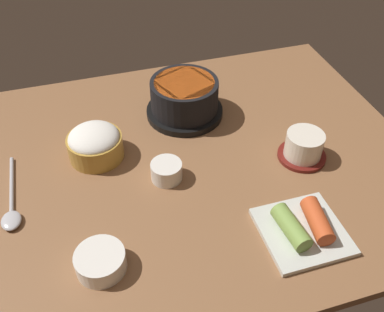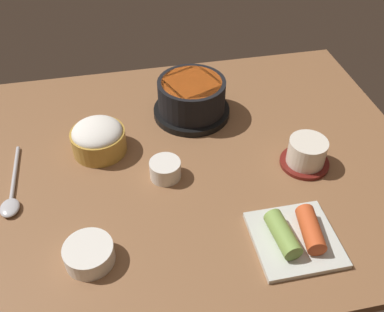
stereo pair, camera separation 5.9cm
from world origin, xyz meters
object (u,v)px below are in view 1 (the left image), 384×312
kimchi_plate (303,228)px  spoon (11,209)px  tea_cup_with_saucer (304,146)px  stone_pot (184,98)px  side_bowl_near (100,261)px  rice_bowl (95,143)px  banchan_cup_center (166,171)px

kimchi_plate → spoon: size_ratio=0.73×
tea_cup_with_saucer → spoon: tea_cup_with_saucer is taller
stone_pot → side_bowl_near: size_ratio=2.14×
kimchi_plate → rice_bowl: bearing=135.9°
spoon → kimchi_plate: bearing=-22.4°
tea_cup_with_saucer → side_bowl_near: 46.64cm
rice_bowl → spoon: 20.50cm
spoon → rice_bowl: bearing=31.7°
banchan_cup_center → side_bowl_near: (-15.48, -17.07, -0.15)cm
stone_pot → kimchi_plate: 41.07cm
tea_cup_with_saucer → banchan_cup_center: bearing=175.5°
tea_cup_with_saucer → side_bowl_near: bearing=-161.5°
tea_cup_with_saucer → spoon: size_ratio=0.51×
tea_cup_with_saucer → banchan_cup_center: 28.84cm
side_bowl_near → spoon: (-14.26, 17.06, -1.27)cm
side_bowl_near → kimchi_plate: bearing=-5.3°
stone_pot → rice_bowl: stone_pot is taller
stone_pot → side_bowl_near: bearing=-124.3°
banchan_cup_center → kimchi_plate: (19.49, -20.32, -0.49)cm
stone_pot → kimchi_plate: (10.15, -39.68, -2.93)cm
banchan_cup_center → tea_cup_with_saucer: bearing=-4.5°
tea_cup_with_saucer → stone_pot: bearing=131.9°
rice_bowl → banchan_cup_center: size_ratio=1.83×
kimchi_plate → tea_cup_with_saucer: bearing=62.9°
rice_bowl → tea_cup_with_saucer: 43.20cm
rice_bowl → tea_cup_with_saucer: rice_bowl is taller
banchan_cup_center → side_bowl_near: banchan_cup_center is taller
stone_pot → kimchi_plate: size_ratio=1.24×
kimchi_plate → spoon: bearing=157.6°
rice_bowl → stone_pot: bearing=21.7°
banchan_cup_center → spoon: (-29.74, -0.01, -1.41)cm
stone_pot → side_bowl_near: stone_pot is taller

